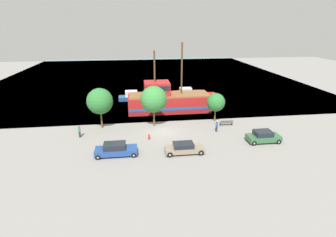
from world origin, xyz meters
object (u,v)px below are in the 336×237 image
(moored_boat_outer, at_px, (187,92))
(pedestrian_walking_far, at_px, (217,126))
(pirate_ship, at_px, (168,100))
(fire_hydrant, at_px, (149,137))
(parked_car_curb_rear, at_px, (116,149))
(pedestrian_walking_near, at_px, (79,131))
(moored_boat_dockside, at_px, (133,97))
(bench_promenade_east, at_px, (226,123))
(parked_car_curb_mid, at_px, (184,148))
(parked_car_curb_front, at_px, (263,137))

(moored_boat_outer, xyz_separation_m, pedestrian_walking_far, (0.07, -20.81, 0.27))
(pirate_ship, relative_size, moored_boat_outer, 2.47)
(fire_hydrant, bearing_deg, moored_boat_outer, 66.50)
(parked_car_curb_rear, xyz_separation_m, pedestrian_walking_near, (-5.18, 5.88, 0.14))
(pirate_ship, relative_size, moored_boat_dockside, 2.61)
(pirate_ship, distance_m, pedestrian_walking_near, 16.70)
(parked_car_curb_rear, height_order, pedestrian_walking_far, pedestrian_walking_far)
(parked_car_curb_rear, height_order, bench_promenade_east, parked_car_curb_rear)
(moored_boat_dockside, distance_m, moored_boat_outer, 12.00)
(pirate_ship, relative_size, pedestrian_walking_near, 9.00)
(pirate_ship, xyz_separation_m, pedestrian_walking_far, (5.62, -10.27, -1.11))
(parked_car_curb_mid, relative_size, fire_hydrant, 6.05)
(moored_boat_dockside, height_order, fire_hydrant, moored_boat_dockside)
(fire_hydrant, distance_m, pedestrian_walking_near, 9.53)
(moored_boat_dockside, distance_m, pedestrian_walking_near, 19.20)
(moored_boat_dockside, height_order, moored_boat_outer, moored_boat_dockside)
(pirate_ship, distance_m, moored_boat_outer, 11.98)
(pirate_ship, height_order, fire_hydrant, pirate_ship)
(moored_boat_outer, xyz_separation_m, fire_hydrant, (-9.71, -22.32, -0.17))
(pirate_ship, relative_size, fire_hydrant, 20.35)
(pirate_ship, xyz_separation_m, moored_boat_outer, (5.54, 10.54, -1.37))
(moored_boat_outer, xyz_separation_m, bench_promenade_east, (2.27, -18.74, -0.14))
(pedestrian_walking_far, bearing_deg, moored_boat_outer, 90.21)
(moored_boat_dockside, bearing_deg, pirate_ship, -52.18)
(moored_boat_outer, xyz_separation_m, parked_car_curb_front, (5.04, -25.01, 0.18))
(parked_car_curb_mid, relative_size, parked_car_curb_rear, 0.94)
(pirate_ship, bearing_deg, parked_car_curb_mid, -90.94)
(moored_boat_outer, height_order, parked_car_curb_rear, moored_boat_outer)
(parked_car_curb_mid, bearing_deg, pedestrian_walking_near, 153.92)
(pirate_ship, bearing_deg, moored_boat_dockside, 127.82)
(bench_promenade_east, bearing_deg, pirate_ship, 133.61)
(pirate_ship, distance_m, pedestrian_walking_far, 11.76)
(parked_car_curb_mid, bearing_deg, fire_hydrant, 131.02)
(parked_car_curb_front, distance_m, bench_promenade_east, 6.87)
(pirate_ship, relative_size, parked_car_curb_rear, 3.17)
(pirate_ship, height_order, parked_car_curb_mid, pirate_ship)
(moored_boat_outer, distance_m, parked_car_curb_mid, 27.43)
(bench_promenade_east, bearing_deg, moored_boat_outer, 96.90)
(parked_car_curb_rear, xyz_separation_m, bench_promenade_east, (16.10, 7.48, -0.29))
(moored_boat_dockside, bearing_deg, moored_boat_outer, 12.46)
(pirate_ship, relative_size, bench_promenade_east, 8.07)
(parked_car_curb_mid, height_order, parked_car_curb_rear, parked_car_curb_rear)
(moored_boat_dockside, height_order, pedestrian_walking_far, moored_boat_dockside)
(moored_boat_outer, distance_m, fire_hydrant, 24.34)
(moored_boat_dockside, bearing_deg, parked_car_curb_mid, -76.30)
(pirate_ship, height_order, moored_boat_dockside, pirate_ship)
(moored_boat_outer, distance_m, pedestrian_walking_far, 20.81)
(moored_boat_dockside, height_order, pedestrian_walking_near, moored_boat_dockside)
(moored_boat_dockside, bearing_deg, parked_car_curb_front, -53.24)
(parked_car_curb_front, distance_m, fire_hydrant, 14.99)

